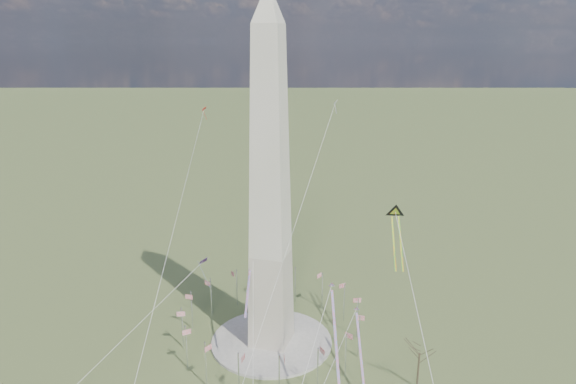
# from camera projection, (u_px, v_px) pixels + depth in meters

# --- Properties ---
(ground) EXTENTS (2000.00, 2000.00, 0.00)m
(ground) POSITION_uv_depth(u_px,v_px,m) (272.00, 342.00, 153.48)
(ground) COLOR #43562B
(ground) RESTS_ON ground
(plaza) EXTENTS (36.00, 36.00, 0.80)m
(plaza) POSITION_uv_depth(u_px,v_px,m) (272.00, 341.00, 153.37)
(plaza) COLOR #AFA7A0
(plaza) RESTS_ON ground
(washington_monument) EXTENTS (15.56, 15.56, 100.00)m
(washington_monument) POSITION_uv_depth(u_px,v_px,m) (270.00, 188.00, 139.97)
(washington_monument) COLOR beige
(washington_monument) RESTS_ON plaza
(flagpole_ring) EXTENTS (54.40, 54.40, 13.00)m
(flagpole_ring) POSITION_uv_depth(u_px,v_px,m) (271.00, 321.00, 151.43)
(flagpole_ring) COLOR silver
(flagpole_ring) RESTS_ON ground
(tree_near) EXTENTS (8.81, 8.81, 15.42)m
(tree_near) POSITION_uv_depth(u_px,v_px,m) (420.00, 351.00, 130.26)
(tree_near) COLOR #4B412D
(tree_near) RESTS_ON ground
(kite_delta_black) EXTENTS (7.63, 17.54, 14.29)m
(kite_delta_black) POSITION_uv_depth(u_px,v_px,m) (395.00, 216.00, 146.33)
(kite_delta_black) COLOR black
(kite_delta_black) RESTS_ON ground
(kite_diamond_purple) EXTENTS (3.02, 3.65, 10.72)m
(kite_diamond_purple) POSITION_uv_depth(u_px,v_px,m) (203.00, 264.00, 158.17)
(kite_diamond_purple) COLOR #391663
(kite_diamond_purple) RESTS_ON ground
(kite_streamer_left) EXTENTS (7.69, 21.26, 15.02)m
(kite_streamer_left) POSITION_uv_depth(u_px,v_px,m) (334.00, 319.00, 121.72)
(kite_streamer_left) COLOR #F54126
(kite_streamer_left) RESTS_ON ground
(kite_streamer_mid) EXTENTS (6.95, 22.43, 15.67)m
(kite_streamer_mid) POSITION_uv_depth(u_px,v_px,m) (251.00, 262.00, 144.61)
(kite_streamer_mid) COLOR #F54126
(kite_streamer_mid) RESTS_ON ground
(kite_streamer_right) EXTENTS (6.35, 17.98, 12.66)m
(kite_streamer_right) POSITION_uv_depth(u_px,v_px,m) (359.00, 336.00, 137.10)
(kite_streamer_right) COLOR #F54126
(kite_streamer_right) RESTS_ON ground
(kite_small_red) EXTENTS (1.56, 2.27, 4.76)m
(kite_small_red) POSITION_uv_depth(u_px,v_px,m) (204.00, 110.00, 183.50)
(kite_small_red) COLOR red
(kite_small_red) RESTS_ON ground
(kite_small_white) EXTENTS (1.34, 2.20, 5.09)m
(kite_small_white) POSITION_uv_depth(u_px,v_px,m) (336.00, 103.00, 180.24)
(kite_small_white) COLOR silver
(kite_small_white) RESTS_ON ground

